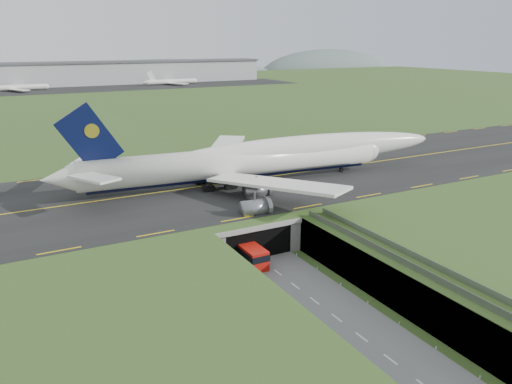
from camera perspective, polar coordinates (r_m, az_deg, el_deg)
ground at (r=76.80m, az=3.28°, el=-9.88°), size 900.00×900.00×0.00m
airfield_deck at (r=75.49m, az=3.32°, el=-7.85°), size 800.00×800.00×6.00m
trench_road at (r=71.21m, az=6.48°, el=-12.16°), size 12.00×75.00×0.20m
taxiway at (r=102.25m, az=-6.29°, el=0.61°), size 800.00×44.00×0.18m
tunnel_portal at (r=88.93m, az=-2.29°, el=-3.69°), size 17.00×22.30×6.00m
guideway at (r=67.87m, az=20.13°, el=-9.73°), size 3.00×53.00×7.05m
jumbo_jet at (r=104.49m, az=0.87°, el=3.87°), size 86.02×56.56×18.79m
shuttle_tram at (r=80.48m, az=-0.81°, el=-7.12°), size 3.23×8.22×3.33m
cargo_terminal at (r=360.18m, az=-22.85°, el=12.30°), size 320.00×67.00×15.60m
distant_hills at (r=500.08m, az=-16.77°, el=11.73°), size 700.00×91.00×60.00m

